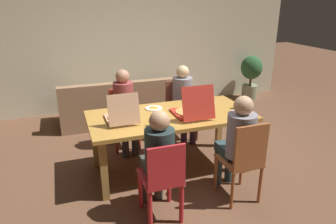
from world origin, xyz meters
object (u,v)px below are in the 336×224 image
Objects in this scene: plate_1 at (207,102)px; drinking_glass_0 at (239,104)px; person_1 at (125,105)px; chair_2 at (162,180)px; chair_3 at (180,106)px; couch at (119,106)px; chair_1 at (123,115)px; chair_0 at (244,159)px; potted_plant at (251,73)px; person_3 at (184,98)px; pizza_box_1 at (121,116)px; plate_0 at (154,108)px; drinking_glass_1 at (190,96)px; person_0 at (238,138)px; pizza_box_0 at (191,111)px; drinking_glass_2 at (153,122)px; dining_table at (171,120)px; person_2 at (158,154)px.

plate_1 is 0.46m from drinking_glass_0.
plate_1 is (1.05, -0.52, 0.09)m from person_1.
chair_3 is at bearing 63.90° from chair_2.
person_1 is at bearing -169.95° from chair_3.
chair_2 is 4.31× the size of plate_1.
plate_1 is 0.10× the size of couch.
couch is at bearing 83.26° from chair_1.
chair_3 is at bearing 90.00° from chair_0.
chair_3 reaches higher than drinking_glass_0.
plate_1 is 0.21× the size of potted_plant.
person_3 is 1.38m from pizza_box_1.
plate_0 is 1.65× the size of drinking_glass_0.
person_1 is 3.52m from potted_plant.
chair_2 is at bearing -122.68° from drinking_glass_1.
pizza_box_0 is (-0.27, 0.66, 0.13)m from person_0.
couch is (-0.80, 0.99, -0.23)m from chair_3.
potted_plant is at bearing 40.77° from drinking_glass_2.
chair_0 reaches higher than plate_0.
chair_1 is (-0.42, 0.93, -0.20)m from dining_table.
drinking_glass_1 is (-0.19, 0.16, 0.06)m from plate_1.
chair_2 is (-0.00, -1.71, -0.22)m from person_1.
chair_2 is at bearing -148.01° from drinking_glass_0.
chair_2 is 0.77× the size of person_2.
person_0 is 1.19m from drinking_glass_1.
plate_1 is (0.13, 1.18, 0.25)m from chair_0.
chair_1 is (-0.92, 1.69, -0.21)m from person_0.
drinking_glass_2 is 2.29m from couch.
chair_0 reaches higher than drinking_glass_2.
person_2 reaches higher than drinking_glass_0.
plate_1 is 2.97m from potted_plant.
chair_3 reaches higher than dining_table.
person_3 reaches higher than chair_1.
person_1 reaches higher than person_2.
chair_2 is at bearing -116.10° from chair_3.
dining_table is 0.88m from person_1.
chair_1 is 1.27m from pizza_box_0.
pizza_box_0 is (0.65, 0.68, 0.15)m from person_2.
drinking_glass_1 is at bearing 42.72° from drinking_glass_2.
plate_0 is at bearing 116.78° from dining_table.
person_1 is 8.77× the size of drinking_glass_0.
drinking_glass_0 is at bearing -67.82° from chair_3.
plate_1 is (0.77, -0.02, -0.00)m from plate_0.
drinking_glass_2 is at bearing -126.90° from person_3.
person_0 is (0.00, 0.16, 0.17)m from chair_0.
person_1 is 0.95m from drinking_glass_1.
person_0 is 1.01× the size of person_3.
drinking_glass_2 is at bearing -137.79° from dining_table.
dining_table is 9.08× the size of plate_0.
dining_table is at bearing -157.90° from plate_1.
potted_plant is (2.51, 2.45, -0.25)m from pizza_box_0.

